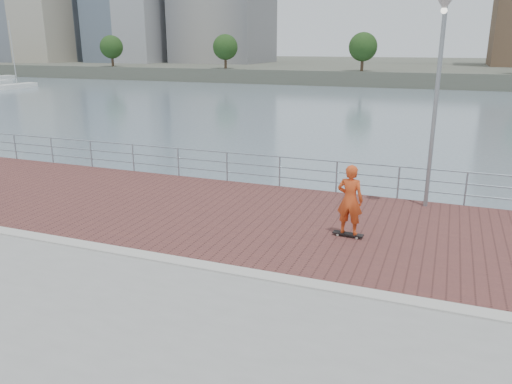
% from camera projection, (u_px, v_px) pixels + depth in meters
% --- Properties ---
extents(water, '(400.00, 400.00, 0.00)m').
position_uv_depth(water, '(226.00, 347.00, 11.88)').
color(water, slate).
rests_on(water, ground).
extents(brick_lane, '(40.00, 6.80, 0.02)m').
position_uv_depth(brick_lane, '(276.00, 220.00, 14.52)').
color(brick_lane, brown).
rests_on(brick_lane, seawall).
extents(curb, '(40.00, 0.40, 0.06)m').
position_uv_depth(curb, '(224.00, 269.00, 11.30)').
color(curb, '#B7B5AD').
rests_on(curb, seawall).
extents(far_shore, '(320.00, 95.00, 2.50)m').
position_uv_depth(far_shore, '(435.00, 68.00, 121.02)').
color(far_shore, '#4C5142').
rests_on(far_shore, ground).
extents(guardrail, '(39.06, 0.06, 1.13)m').
position_uv_depth(guardrail, '(308.00, 170.00, 17.37)').
color(guardrail, '#8C9EA8').
rests_on(guardrail, brick_lane).
extents(street_lamp, '(0.47, 1.37, 6.45)m').
position_uv_depth(street_lamp, '(440.00, 57.00, 14.01)').
color(street_lamp, gray).
rests_on(street_lamp, brick_lane).
extents(skateboard, '(0.82, 0.26, 0.09)m').
position_uv_depth(skateboard, '(348.00, 234.00, 13.22)').
color(skateboard, black).
rests_on(skateboard, brick_lane).
extents(skateboarder, '(0.71, 0.50, 1.87)m').
position_uv_depth(skateboarder, '(350.00, 200.00, 12.94)').
color(skateboarder, '#D5491C').
rests_on(skateboarder, skateboard).
extents(shoreline_trees, '(144.66, 4.95, 6.60)m').
position_uv_depth(shoreline_trees, '(488.00, 47.00, 75.78)').
color(shoreline_trees, '#473323').
rests_on(shoreline_trees, far_shore).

